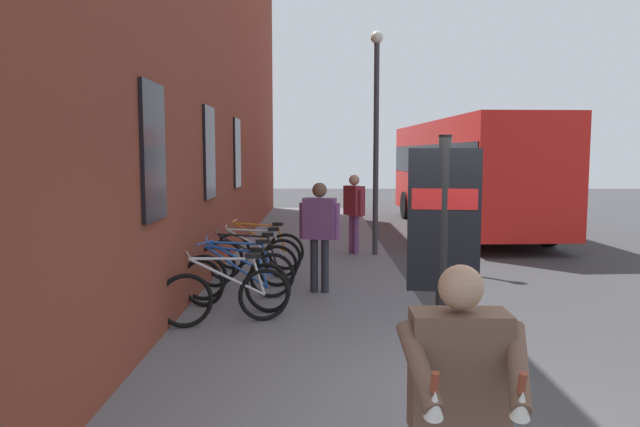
{
  "coord_description": "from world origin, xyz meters",
  "views": [
    {
      "loc": [
        -4.91,
        1.54,
        2.37
      ],
      "look_at": [
        3.52,
        1.54,
        1.53
      ],
      "focal_mm": 33.34,
      "sensor_mm": 36.0,
      "label": 1
    }
  ],
  "objects_px": {
    "pedestrian_near_bus": "(320,226)",
    "transit_info_sign": "(443,240)",
    "bicycle_under_window": "(235,283)",
    "bicycle_beside_lamp": "(259,250)",
    "bicycle_by_door": "(239,275)",
    "bicycle_end_of_row": "(246,264)",
    "tourist_with_hotdogs": "(459,393)",
    "bicycle_nearest_sign": "(226,295)",
    "street_lamp": "(376,123)",
    "city_bus": "(466,169)",
    "pedestrian_crossing_street": "(354,206)",
    "bicycle_leaning_wall": "(254,257)"
  },
  "relations": [
    {
      "from": "bicycle_end_of_row",
      "to": "bicycle_beside_lamp",
      "type": "height_order",
      "value": "same"
    },
    {
      "from": "bicycle_nearest_sign",
      "to": "bicycle_beside_lamp",
      "type": "bearing_deg",
      "value": -0.87
    },
    {
      "from": "pedestrian_near_bus",
      "to": "bicycle_end_of_row",
      "type": "bearing_deg",
      "value": 73.23
    },
    {
      "from": "bicycle_beside_lamp",
      "to": "pedestrian_crossing_street",
      "type": "xyz_separation_m",
      "value": [
        1.86,
        -1.95,
        0.71
      ]
    },
    {
      "from": "city_bus",
      "to": "bicycle_beside_lamp",
      "type": "bearing_deg",
      "value": 140.92
    },
    {
      "from": "street_lamp",
      "to": "bicycle_end_of_row",
      "type": "bearing_deg",
      "value": 142.74
    },
    {
      "from": "bicycle_end_of_row",
      "to": "bicycle_beside_lamp",
      "type": "xyz_separation_m",
      "value": [
        1.53,
        -0.06,
        0.0
      ]
    },
    {
      "from": "bicycle_leaning_wall",
      "to": "pedestrian_crossing_street",
      "type": "relative_size",
      "value": 0.98
    },
    {
      "from": "transit_info_sign",
      "to": "city_bus",
      "type": "relative_size",
      "value": 0.23
    },
    {
      "from": "bicycle_by_door",
      "to": "bicycle_end_of_row",
      "type": "distance_m",
      "value": 0.86
    },
    {
      "from": "bicycle_end_of_row",
      "to": "tourist_with_hotdogs",
      "type": "height_order",
      "value": "tourist_with_hotdogs"
    },
    {
      "from": "pedestrian_crossing_street",
      "to": "street_lamp",
      "type": "distance_m",
      "value": 1.9
    },
    {
      "from": "bicycle_beside_lamp",
      "to": "tourist_with_hotdogs",
      "type": "xyz_separation_m",
      "value": [
        -8.58,
        -1.89,
        0.66
      ]
    },
    {
      "from": "bicycle_by_door",
      "to": "bicycle_beside_lamp",
      "type": "height_order",
      "value": "same"
    },
    {
      "from": "bicycle_leaning_wall",
      "to": "pedestrian_near_bus",
      "type": "height_order",
      "value": "pedestrian_near_bus"
    },
    {
      "from": "bicycle_beside_lamp",
      "to": "pedestrian_near_bus",
      "type": "bearing_deg",
      "value": -148.28
    },
    {
      "from": "city_bus",
      "to": "pedestrian_crossing_street",
      "type": "xyz_separation_m",
      "value": [
        -5.19,
        3.77,
        -0.7
      ]
    },
    {
      "from": "pedestrian_near_bus",
      "to": "transit_info_sign",
      "type": "bearing_deg",
      "value": -169.29
    },
    {
      "from": "tourist_with_hotdogs",
      "to": "bicycle_under_window",
      "type": "bearing_deg",
      "value": 19.19
    },
    {
      "from": "pedestrian_near_bus",
      "to": "street_lamp",
      "type": "relative_size",
      "value": 0.36
    },
    {
      "from": "transit_info_sign",
      "to": "bicycle_beside_lamp",
      "type": "bearing_deg",
      "value": 17.05
    },
    {
      "from": "bicycle_nearest_sign",
      "to": "city_bus",
      "type": "bearing_deg",
      "value": -28.15
    },
    {
      "from": "bicycle_under_window",
      "to": "bicycle_beside_lamp",
      "type": "bearing_deg",
      "value": -0.96
    },
    {
      "from": "bicycle_by_door",
      "to": "bicycle_leaning_wall",
      "type": "xyz_separation_m",
      "value": [
        1.54,
        -0.06,
        0.0
      ]
    },
    {
      "from": "bicycle_by_door",
      "to": "bicycle_end_of_row",
      "type": "relative_size",
      "value": 0.99
    },
    {
      "from": "bicycle_leaning_wall",
      "to": "city_bus",
      "type": "distance_m",
      "value": 9.87
    },
    {
      "from": "bicycle_nearest_sign",
      "to": "pedestrian_near_bus",
      "type": "xyz_separation_m",
      "value": [
        1.85,
        -1.23,
        0.71
      ]
    },
    {
      "from": "city_bus",
      "to": "pedestrian_near_bus",
      "type": "distance_m",
      "value": 10.07
    },
    {
      "from": "bicycle_beside_lamp",
      "to": "tourist_with_hotdogs",
      "type": "distance_m",
      "value": 8.81
    },
    {
      "from": "city_bus",
      "to": "pedestrian_crossing_street",
      "type": "relative_size",
      "value": 5.92
    },
    {
      "from": "city_bus",
      "to": "street_lamp",
      "type": "relative_size",
      "value": 2.15
    },
    {
      "from": "city_bus",
      "to": "street_lamp",
      "type": "xyz_separation_m",
      "value": [
        -5.31,
        3.3,
        1.14
      ]
    },
    {
      "from": "bicycle_nearest_sign",
      "to": "tourist_with_hotdogs",
      "type": "xyz_separation_m",
      "value": [
        -4.83,
        -1.94,
        0.66
      ]
    },
    {
      "from": "pedestrian_near_bus",
      "to": "tourist_with_hotdogs",
      "type": "relative_size",
      "value": 1.05
    },
    {
      "from": "bicycle_end_of_row",
      "to": "pedestrian_crossing_street",
      "type": "height_order",
      "value": "pedestrian_crossing_street"
    },
    {
      "from": "bicycle_by_door",
      "to": "street_lamp",
      "type": "height_order",
      "value": "street_lamp"
    },
    {
      "from": "bicycle_by_door",
      "to": "city_bus",
      "type": "height_order",
      "value": "city_bus"
    },
    {
      "from": "street_lamp",
      "to": "bicycle_under_window",
      "type": "bearing_deg",
      "value": 152.5
    },
    {
      "from": "bicycle_leaning_wall",
      "to": "pedestrian_crossing_street",
      "type": "bearing_deg",
      "value": -36.14
    },
    {
      "from": "bicycle_beside_lamp",
      "to": "city_bus",
      "type": "distance_m",
      "value": 9.19
    },
    {
      "from": "bicycle_end_of_row",
      "to": "bicycle_leaning_wall",
      "type": "xyz_separation_m",
      "value": [
        0.69,
        -0.04,
        0.0
      ]
    },
    {
      "from": "bicycle_by_door",
      "to": "pedestrian_crossing_street",
      "type": "xyz_separation_m",
      "value": [
        4.25,
        -2.03,
        0.71
      ]
    },
    {
      "from": "bicycle_by_door",
      "to": "bicycle_end_of_row",
      "type": "xyz_separation_m",
      "value": [
        0.86,
        -0.01,
        0.0
      ]
    },
    {
      "from": "bicycle_leaning_wall",
      "to": "city_bus",
      "type": "xyz_separation_m",
      "value": [
        7.89,
        -5.75,
        1.41
      ]
    },
    {
      "from": "bicycle_beside_lamp",
      "to": "transit_info_sign",
      "type": "bearing_deg",
      "value": -162.95
    },
    {
      "from": "bicycle_leaning_wall",
      "to": "street_lamp",
      "type": "distance_m",
      "value": 4.38
    },
    {
      "from": "bicycle_end_of_row",
      "to": "tourist_with_hotdogs",
      "type": "relative_size",
      "value": 1.04
    },
    {
      "from": "bicycle_nearest_sign",
      "to": "bicycle_under_window",
      "type": "bearing_deg",
      "value": -0.52
    },
    {
      "from": "bicycle_end_of_row",
      "to": "transit_info_sign",
      "type": "height_order",
      "value": "transit_info_sign"
    },
    {
      "from": "bicycle_under_window",
      "to": "tourist_with_hotdogs",
      "type": "distance_m",
      "value": 5.93
    }
  ]
}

